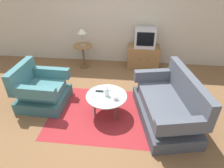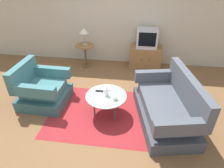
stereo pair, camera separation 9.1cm
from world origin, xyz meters
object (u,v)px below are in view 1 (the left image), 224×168
object	(u,v)px
vase	(107,91)
tv_remote_dark	(100,91)
side_table	(83,51)
table_lamp	(82,32)
armchair	(41,91)
mug	(115,98)
coffee_table	(106,97)
tv_remote_silver	(108,88)
tv_stand	(143,57)
television	(145,38)
couch	(168,106)

from	to	relation	value
vase	tv_remote_dark	bearing A→B (deg)	144.07
side_table	table_lamp	world-z (taller)	table_lamp
table_lamp	tv_remote_dark	size ratio (longest dim) A/B	2.98
side_table	table_lamp	bearing A→B (deg)	1.47
armchair	mug	world-z (taller)	armchair
table_lamp	coffee_table	bearing A→B (deg)	-65.44
tv_remote_dark	tv_remote_silver	xyz separation A→B (m)	(0.16, 0.12, 0.00)
armchair	coffee_table	world-z (taller)	armchair
tv_stand	television	size ratio (longest dim) A/B	1.56
couch	coffee_table	distance (m)	1.16
coffee_table	tv_remote_dark	distance (m)	0.19
coffee_table	table_lamp	world-z (taller)	table_lamp
television	mug	distance (m)	2.33
side_table	tv_remote_silver	size ratio (longest dim) A/B	3.70
couch	tv_stand	size ratio (longest dim) A/B	2.08
armchair	side_table	bearing A→B (deg)	165.96
side_table	television	bearing A→B (deg)	5.06
mug	tv_remote_dark	world-z (taller)	mug
armchair	table_lamp	xyz separation A→B (m)	(0.51, 1.75, 0.72)
mug	tv_remote_dark	distance (m)	0.40
couch	mug	size ratio (longest dim) A/B	13.25
armchair	side_table	world-z (taller)	armchair
television	side_table	bearing A→B (deg)	-174.94
tv_stand	television	distance (m)	0.55
tv_stand	mug	world-z (taller)	tv_stand
tv_remote_dark	table_lamp	bearing A→B (deg)	-65.89
armchair	tv_remote_dark	bearing A→B (deg)	87.29
tv_stand	couch	bearing A→B (deg)	-79.47
table_lamp	vase	bearing A→B (deg)	-65.24
couch	coffee_table	size ratio (longest dim) A/B	2.29
television	mug	size ratio (longest dim) A/B	4.08
tv_remote_dark	vase	bearing A→B (deg)	146.09
table_lamp	couch	bearing A→B (deg)	-43.95
television	vase	distance (m)	2.26
tv_remote_silver	armchair	bearing A→B (deg)	-113.53
couch	coffee_table	world-z (taller)	couch
couch	tv_remote_dark	bearing A→B (deg)	72.63
couch	armchair	bearing A→B (deg)	73.16
couch	mug	world-z (taller)	couch
television	couch	bearing A→B (deg)	-79.36
side_table	mug	world-z (taller)	side_table
side_table	tv_stand	world-z (taller)	side_table
couch	television	distance (m)	2.23
tv_stand	tv_remote_dark	world-z (taller)	tv_stand
coffee_table	tv_remote_silver	xyz separation A→B (m)	(0.01, 0.23, 0.05)
television	table_lamp	size ratio (longest dim) A/B	1.19
couch	side_table	world-z (taller)	couch
vase	tv_remote_dark	world-z (taller)	vase
armchair	television	distance (m)	2.93
coffee_table	tv_stand	world-z (taller)	tv_stand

